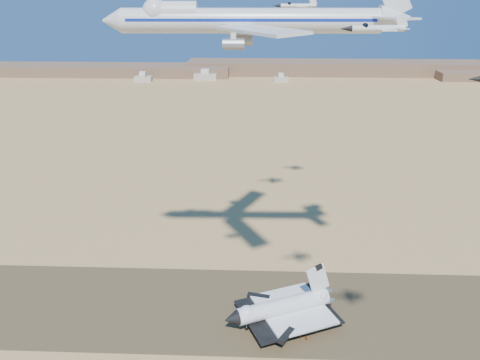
{
  "coord_description": "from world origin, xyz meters",
  "views": [
    {
      "loc": [
        11.25,
        -141.8,
        107.47
      ],
      "look_at": [
        5.26,
        8.0,
        47.5
      ],
      "focal_mm": 35.0,
      "sensor_mm": 36.0,
      "label": 1
    }
  ],
  "objects_px": {
    "crew_a": "(296,328)",
    "chase_jet_a": "(377,28)",
    "carrier_747": "(241,21)",
    "shuttle": "(282,308)",
    "chase_jet_c": "(297,6)",
    "crew_b": "(307,338)",
    "crew_c": "(300,336)"
  },
  "relations": [
    {
      "from": "carrier_747",
      "to": "crew_b",
      "type": "bearing_deg",
      "value": -33.31
    },
    {
      "from": "carrier_747",
      "to": "crew_c",
      "type": "relative_size",
      "value": 56.13
    },
    {
      "from": "shuttle",
      "to": "chase_jet_c",
      "type": "bearing_deg",
      "value": 61.62
    },
    {
      "from": "crew_b",
      "to": "chase_jet_c",
      "type": "distance_m",
      "value": 119.1
    },
    {
      "from": "carrier_747",
      "to": "chase_jet_a",
      "type": "xyz_separation_m",
      "value": [
        28.38,
        -41.4,
        0.74
      ]
    },
    {
      "from": "crew_a",
      "to": "crew_c",
      "type": "distance_m",
      "value": 4.45
    },
    {
      "from": "carrier_747",
      "to": "crew_a",
      "type": "height_order",
      "value": "carrier_747"
    },
    {
      "from": "crew_b",
      "to": "chase_jet_a",
      "type": "relative_size",
      "value": 0.12
    },
    {
      "from": "carrier_747",
      "to": "chase_jet_c",
      "type": "bearing_deg",
      "value": 66.66
    },
    {
      "from": "crew_b",
      "to": "crew_c",
      "type": "xyz_separation_m",
      "value": [
        -2.06,
        0.71,
        -0.08
      ]
    },
    {
      "from": "shuttle",
      "to": "chase_jet_a",
      "type": "xyz_separation_m",
      "value": [
        13.88,
        -36.88,
        95.59
      ]
    },
    {
      "from": "crew_c",
      "to": "chase_jet_c",
      "type": "distance_m",
      "value": 118.77
    },
    {
      "from": "carrier_747",
      "to": "crew_c",
      "type": "distance_m",
      "value": 102.38
    },
    {
      "from": "shuttle",
      "to": "chase_jet_a",
      "type": "distance_m",
      "value": 103.39
    },
    {
      "from": "shuttle",
      "to": "crew_b",
      "type": "xyz_separation_m",
      "value": [
        7.84,
        -9.43,
        -4.53
      ]
    },
    {
      "from": "crew_c",
      "to": "carrier_747",
      "type": "bearing_deg",
      "value": 15.21
    },
    {
      "from": "crew_b",
      "to": "chase_jet_a",
      "type": "bearing_deg",
      "value": 171.68
    },
    {
      "from": "crew_a",
      "to": "chase_jet_a",
      "type": "xyz_separation_m",
      "value": [
        9.35,
        -32.44,
        100.14
      ]
    },
    {
      "from": "shuttle",
      "to": "crew_a",
      "type": "distance_m",
      "value": 7.8
    },
    {
      "from": "shuttle",
      "to": "crew_a",
      "type": "bearing_deg",
      "value": -67.88
    },
    {
      "from": "crew_b",
      "to": "shuttle",
      "type": "bearing_deg",
      "value": 19.01
    },
    {
      "from": "crew_a",
      "to": "chase_jet_c",
      "type": "relative_size",
      "value": 0.1
    },
    {
      "from": "shuttle",
      "to": "chase_jet_c",
      "type": "distance_m",
      "value": 110.58
    },
    {
      "from": "shuttle",
      "to": "carrier_747",
      "type": "relative_size",
      "value": 0.48
    },
    {
      "from": "carrier_747",
      "to": "crew_b",
      "type": "relative_size",
      "value": 50.83
    },
    {
      "from": "crew_b",
      "to": "chase_jet_a",
      "type": "distance_m",
      "value": 104.0
    },
    {
      "from": "shuttle",
      "to": "carrier_747",
      "type": "xyz_separation_m",
      "value": [
        -14.51,
        4.52,
        94.86
      ]
    },
    {
      "from": "crew_a",
      "to": "chase_jet_a",
      "type": "bearing_deg",
      "value": -142.71
    },
    {
      "from": "shuttle",
      "to": "crew_b",
      "type": "bearing_deg",
      "value": -73.69
    },
    {
      "from": "crew_a",
      "to": "chase_jet_a",
      "type": "height_order",
      "value": "chase_jet_a"
    },
    {
      "from": "shuttle",
      "to": "crew_c",
      "type": "height_order",
      "value": "shuttle"
    },
    {
      "from": "chase_jet_c",
      "to": "crew_c",
      "type": "bearing_deg",
      "value": -92.47
    }
  ]
}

